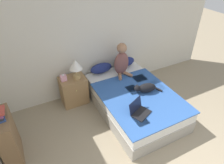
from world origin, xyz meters
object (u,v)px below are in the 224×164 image
object	(u,v)px
bed	(134,101)
nightstand	(74,90)
laptop_open	(139,111)
person_sitting	(122,61)
pillow_far	(125,62)
cat_tabby	(146,88)
pillow_near	(101,68)
table_lamp	(76,66)
tissue_box	(63,78)
bookshelf	(8,139)

from	to	relation	value
bed	nightstand	world-z (taller)	nightstand
laptop_open	nightstand	size ratio (longest dim) A/B	0.67
person_sitting	nightstand	xyz separation A→B (m)	(-1.10, 0.17, -0.54)
pillow_far	nightstand	xyz separation A→B (m)	(-1.33, -0.09, -0.32)
cat_tabby	pillow_far	bearing A→B (deg)	-84.24
person_sitting	laptop_open	bearing A→B (deg)	-105.31
pillow_near	table_lamp	size ratio (longest dim) A/B	1.19
person_sitting	tissue_box	xyz separation A→B (m)	(-1.27, 0.19, -0.17)
nightstand	pillow_near	bearing A→B (deg)	6.99
pillow_far	laptop_open	xyz separation A→B (m)	(-0.58, -1.51, -0.07)
laptop_open	pillow_near	bearing A→B (deg)	67.86
bed	laptop_open	xyz separation A→B (m)	(-0.27, -0.57, 0.31)
laptop_open	tissue_box	world-z (taller)	tissue_box
pillow_far	person_sitting	size ratio (longest dim) A/B	0.69
bed	tissue_box	bearing A→B (deg)	143.83
table_lamp	tissue_box	distance (m)	0.37
pillow_near	nightstand	world-z (taller)	pillow_near
pillow_far	bookshelf	distance (m)	2.87
cat_tabby	table_lamp	world-z (taller)	table_lamp
nightstand	cat_tabby	bearing A→B (deg)	-38.98
bed	table_lamp	distance (m)	1.41
pillow_far	tissue_box	bearing A→B (deg)	-177.51
laptop_open	nightstand	distance (m)	1.63
pillow_far	bookshelf	size ratio (longest dim) A/B	0.57
bed	pillow_far	xyz separation A→B (m)	(0.31, 0.94, 0.38)
laptop_open	nightstand	xyz separation A→B (m)	(-0.75, 1.42, -0.26)
bed	cat_tabby	bearing A→B (deg)	-33.64
pillow_far	nightstand	bearing A→B (deg)	-176.24
pillow_near	laptop_open	distance (m)	1.51
bed	nightstand	xyz separation A→B (m)	(-1.02, 0.85, 0.06)
laptop_open	table_lamp	distance (m)	1.58
cat_tabby	laptop_open	distance (m)	0.64
tissue_box	table_lamp	bearing A→B (deg)	-11.74
table_lamp	nightstand	bearing A→B (deg)	160.45
nightstand	table_lamp	world-z (taller)	table_lamp
cat_tabby	nightstand	xyz separation A→B (m)	(-1.20, 0.97, -0.30)
laptop_open	tissue_box	distance (m)	1.72
pillow_near	cat_tabby	size ratio (longest dim) A/B	0.93
person_sitting	cat_tabby	xyz separation A→B (m)	(0.10, -0.81, -0.24)
pillow_near	laptop_open	bearing A→B (deg)	-88.49
person_sitting	nightstand	world-z (taller)	person_sitting
person_sitting	nightstand	size ratio (longest dim) A/B	1.20
person_sitting	pillow_near	bearing A→B (deg)	146.60
person_sitting	nightstand	bearing A→B (deg)	171.42
cat_tabby	nightstand	bearing A→B (deg)	-26.23
table_lamp	bed	bearing A→B (deg)	-41.48
laptop_open	table_lamp	bearing A→B (deg)	91.68
person_sitting	laptop_open	xyz separation A→B (m)	(-0.34, -1.26, -0.28)
person_sitting	pillow_far	bearing A→B (deg)	47.31
pillow_near	tissue_box	world-z (taller)	tissue_box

